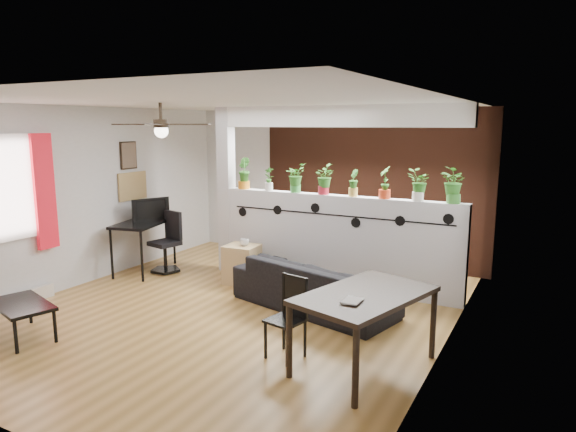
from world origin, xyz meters
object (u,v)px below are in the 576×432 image
Objects in this scene: potted_plant_7 at (454,184)px; cup at (245,242)px; folding_chair at (290,310)px; potted_plant_6 at (418,184)px; coffee_table at (22,307)px; potted_plant_5 at (385,181)px; sofa at (314,286)px; potted_plant_0 at (244,172)px; office_chair at (168,246)px; computer_desk at (143,226)px; potted_plant_3 at (324,178)px; potted_plant_2 at (296,177)px; ceiling_fan at (161,126)px; dining_table at (365,301)px; potted_plant_1 at (269,178)px; potted_plant_4 at (353,182)px; cube_shelf at (242,264)px.

potted_plant_7 reaches higher than cup.
potted_plant_6 is at bearing 73.57° from folding_chair.
potted_plant_7 is 5.30m from coffee_table.
potted_plant_5 is 0.21× the size of sofa.
potted_plant_0 is 0.51× the size of office_chair.
potted_plant_3 is at bearing 13.69° from computer_desk.
sofa is at bearing -51.38° from potted_plant_2.
potted_plant_7 is 3.05m from cup.
potted_plant_3 is (1.37, 1.80, -0.73)m from ceiling_fan.
potted_plant_5 is 0.90m from potted_plant_7.
potted_plant_3 reaches higher than computer_desk.
computer_desk is at bearing 160.48° from dining_table.
potted_plant_1 is (0.45, 0.00, -0.06)m from potted_plant_0.
potted_plant_1 is 2.98m from folding_chair.
potted_plant_4 reaches higher than cup.
sofa is 2.47× the size of folding_chair.
coffee_table is (-1.25, -3.30, -1.19)m from potted_plant_1.
potted_plant_5 is at bearing 0.00° from potted_plant_1.
coffee_table is (-3.96, -3.30, -1.24)m from potted_plant_7.
potted_plant_4 is at bearing 18.01° from cup.
cup is (0.05, 0.00, 0.34)m from cube_shelf.
dining_table reaches higher than coffee_table.
potted_plant_2 is at bearing 180.00° from potted_plant_6.
office_chair is at bearing 130.95° from ceiling_fan.
dining_table is at bearing -56.94° from potted_plant_3.
office_chair is at bearing -154.56° from potted_plant_0.
potted_plant_6 is 4.03m from office_chair.
office_chair is at bearing -169.68° from potted_plant_4.
potted_plant_1 is 2.19m from computer_desk.
dining_table is 1.63× the size of coffee_table.
potted_plant_3 reaches higher than potted_plant_2.
potted_plant_7 is at bearing 0.00° from potted_plant_6.
cube_shelf is 0.60× the size of coffee_table.
sofa reaches higher than cube_shelf.
folding_chair is (0.68, -2.30, -1.09)m from potted_plant_3.
office_chair is (-1.57, -0.53, -1.12)m from potted_plant_1.
folding_chair is at bearing -63.93° from potted_plant_2.
potted_plant_3 is at bearing 123.06° from dining_table.
folding_chair is (1.72, -1.82, -0.14)m from cup.
potted_plant_5 reaches higher than cup.
dining_table is at bearing -38.27° from potted_plant_0.
potted_plant_0 reaches higher than coffee_table.
ceiling_fan is 2.41m from computer_desk.
potted_plant_3 is at bearing -0.00° from potted_plant_2.
potted_plant_4 is at bearing 95.55° from folding_chair.
office_chair is at bearing 23.89° from computer_desk.
potted_plant_0 reaches higher than potted_plant_2.
folding_chair is at bearing 19.37° from coffee_table.
potted_plant_2 is 3.03m from dining_table.
computer_desk is (-4.63, -0.69, -0.86)m from potted_plant_7.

